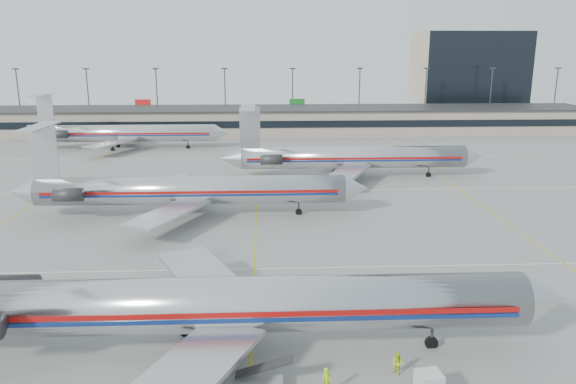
{
  "coord_description": "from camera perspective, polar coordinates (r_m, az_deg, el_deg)",
  "views": [
    {
      "loc": [
        0.97,
        -39.7,
        20.24
      ],
      "look_at": [
        3.72,
        21.63,
        4.5
      ],
      "focal_mm": 35.0,
      "sensor_mm": 36.0,
      "label": 1
    }
  ],
  "objects": [
    {
      "name": "ground",
      "position": [
        44.57,
        -3.63,
        -12.66
      ],
      "size": [
        260.0,
        260.0,
        0.0
      ],
      "primitive_type": "plane",
      "color": "gray",
      "rests_on": "ground"
    },
    {
      "name": "apron_markings",
      "position": [
        53.67,
        -3.45,
        -7.79
      ],
      "size": [
        160.0,
        0.15,
        0.02
      ],
      "primitive_type": "cube",
      "color": "silver",
      "rests_on": "ground"
    },
    {
      "name": "terminal",
      "position": [
        138.74,
        -2.98,
        7.29
      ],
      "size": [
        162.0,
        17.0,
        6.25
      ],
      "color": "gray",
      "rests_on": "ground"
    },
    {
      "name": "light_mast_row",
      "position": [
        152.15,
        -2.97,
        9.96
      ],
      "size": [
        163.6,
        0.4,
        15.28
      ],
      "color": "#38383D",
      "rests_on": "ground"
    },
    {
      "name": "distant_building",
      "position": [
        178.63,
        17.76,
        11.23
      ],
      "size": [
        30.0,
        20.0,
        25.0
      ],
      "primitive_type": "cube",
      "color": "tan",
      "rests_on": "ground"
    },
    {
      "name": "jet_foreground",
      "position": [
        38.68,
        -7.89,
        -11.23
      ],
      "size": [
        47.53,
        27.99,
        12.44
      ],
      "color": "silver",
      "rests_on": "ground"
    },
    {
      "name": "jet_second_row",
      "position": [
        70.21,
        -10.47,
        0.21
      ],
      "size": [
        44.11,
        25.97,
        11.55
      ],
      "color": "silver",
      "rests_on": "ground"
    },
    {
      "name": "jet_third_row",
      "position": [
        90.48,
        6.12,
        3.55
      ],
      "size": [
        42.37,
        26.07,
        11.59
      ],
      "color": "silver",
      "rests_on": "ground"
    },
    {
      "name": "jet_back_row",
      "position": [
        121.1,
        -16.35,
        5.77
      ],
      "size": [
        41.86,
        25.75,
        11.45
      ],
      "color": "silver",
      "rests_on": "ground"
    },
    {
      "name": "belt_loader",
      "position": [
        36.1,
        -3.27,
        -18.65
      ],
      "size": [
        4.1,
        1.41,
        2.15
      ],
      "rotation": [
        0.0,
        0.0,
        -0.05
      ],
      "color": "gray",
      "rests_on": "ground"
    },
    {
      "name": "ramp_worker_near",
      "position": [
        35.57,
        3.96,
        -18.64
      ],
      "size": [
        0.76,
        0.65,
        1.76
      ],
      "primitive_type": "imported",
      "rotation": [
        0.0,
        0.0,
        0.44
      ],
      "color": "#A8D814",
      "rests_on": "ground"
    },
    {
      "name": "ramp_worker_far",
      "position": [
        38.0,
        11.07,
        -16.75
      ],
      "size": [
        0.94,
        0.91,
        1.53
      ],
      "primitive_type": "imported",
      "rotation": [
        0.0,
        0.0,
        -0.64
      ],
      "color": "#C5ED16",
      "rests_on": "ground"
    }
  ]
}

